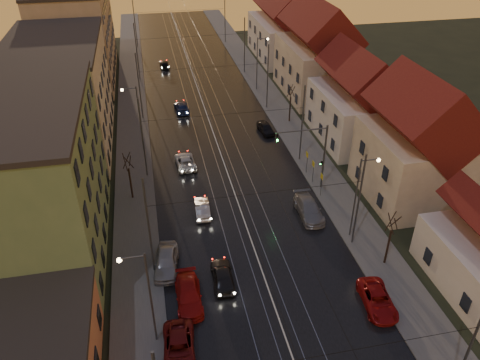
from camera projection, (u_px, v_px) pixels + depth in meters
ground at (287, 343)px, 32.26m from camera, size 160.00×160.00×0.00m
road at (205, 110)px, 65.31m from camera, size 16.00×120.00×0.04m
sidewalk_left at (132, 116)px, 63.57m from camera, size 4.00×120.00×0.15m
sidewalk_right at (274, 104)px, 67.00m from camera, size 4.00×120.00×0.15m
tram_rail_0 at (190, 111)px, 64.92m from camera, size 0.06×120.00×0.03m
tram_rail_1 at (200, 110)px, 65.16m from camera, size 0.06×120.00×0.03m
tram_rail_2 at (211, 110)px, 65.43m from camera, size 0.06×120.00×0.03m
tram_rail_3 at (221, 109)px, 65.67m from camera, size 0.06×120.00×0.03m
apartment_left_1 at (31, 184)px, 37.35m from camera, size 10.00×18.00×13.00m
apartment_left_2 at (61, 96)px, 54.15m from camera, size 10.00×20.00×12.00m
apartment_left_3 at (77, 33)px, 73.45m from camera, size 10.00×24.00×14.00m
house_right_1 at (416, 148)px, 44.65m from camera, size 8.67×10.20×10.80m
house_right_2 at (359, 103)px, 55.83m from camera, size 9.18×12.24×9.20m
house_right_3 at (317, 55)px, 67.60m from camera, size 9.18×14.28×11.50m
house_right_4 at (282, 29)px, 82.89m from camera, size 9.18×16.32×10.00m
catenary_pole_r_0 at (468, 351)px, 26.36m from camera, size 0.16×0.16×9.00m
catenary_pole_l_1 at (149, 228)px, 35.81m from camera, size 0.16×0.16×9.00m
catenary_pole_r_1 at (359, 201)px, 38.76m from camera, size 0.16×0.16×9.00m
catenary_pole_l_2 at (143, 139)px, 48.21m from camera, size 0.16×0.16×9.00m
catenary_pole_r_2 at (302, 124)px, 51.16m from camera, size 0.16×0.16×9.00m
catenary_pole_l_3 at (139, 87)px, 60.61m from camera, size 0.16×0.16×9.00m
catenary_pole_r_3 at (268, 77)px, 63.56m from camera, size 0.16×0.16×9.00m
catenary_pole_l_4 at (137, 52)px, 73.01m from camera, size 0.16×0.16×9.00m
catenary_pole_r_4 at (244, 46)px, 75.96m from camera, size 0.16×0.16×9.00m
catenary_pole_l_5 at (135, 24)px, 87.89m from camera, size 0.16×0.16×9.00m
catenary_pole_r_5 at (225, 19)px, 90.84m from camera, size 0.16×0.16×9.00m
street_lamp_0 at (145, 291)px, 29.73m from camera, size 1.75×0.32×8.00m
street_lamp_1 at (360, 190)px, 39.46m from camera, size 1.75×0.32×8.00m
street_lamp_2 at (136, 113)px, 52.88m from camera, size 1.75×0.32×8.00m
street_lamp_3 at (259, 59)px, 69.22m from camera, size 1.75×0.32×8.00m
traffic_light_mast at (315, 150)px, 46.04m from camera, size 5.30×0.32×7.20m
bare_tree_0 at (130, 177)px, 45.71m from camera, size 1.09×1.09×5.11m
bare_tree_1 at (389, 241)px, 37.63m from camera, size 1.09×1.09×5.11m
bare_tree_2 at (290, 105)px, 60.81m from camera, size 1.09×1.09×5.11m
driving_car_0 at (223, 275)px, 36.80m from camera, size 1.83×4.18×1.40m
driving_car_1 at (202, 208)px, 44.55m from camera, size 1.55×3.87×1.25m
driving_car_2 at (185, 161)px, 52.11m from camera, size 2.28×4.50×1.22m
driving_car_3 at (182, 107)px, 64.67m from camera, size 2.04×4.47×1.27m
driving_car_4 at (164, 64)px, 80.03m from camera, size 1.58×3.67×1.24m
parked_left_1 at (179, 348)px, 31.15m from camera, size 2.41×4.73×1.28m
parked_left_2 at (189, 295)px, 35.06m from camera, size 1.98×4.73×1.36m
parked_left_3 at (166, 261)px, 38.06m from camera, size 2.46×4.81×1.57m
parked_right_0 at (378, 300)px, 34.74m from camera, size 2.57×4.71×1.25m
parked_right_1 at (309, 209)px, 44.30m from camera, size 2.07×4.98×1.44m
parked_right_2 at (266, 128)px, 59.14m from camera, size 1.89×3.85×1.27m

